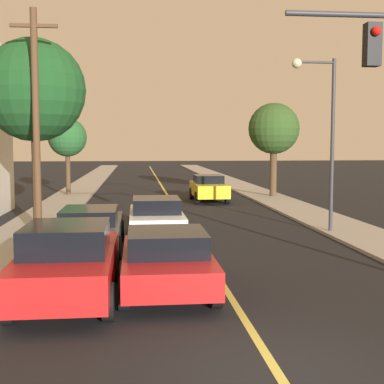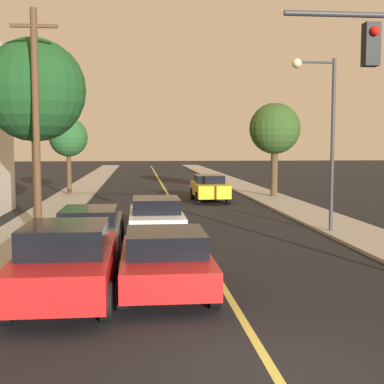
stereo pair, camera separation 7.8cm
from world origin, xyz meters
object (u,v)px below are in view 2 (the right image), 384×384
object	(u,v)px
car_far_oncoming	(209,188)
utility_pole_left	(36,119)
car_outer_lane_second	(90,227)
car_near_lane_second	(156,219)
car_near_lane_front	(165,259)
car_outer_lane_front	(67,261)
tree_left_far	(68,138)
streetlamp_right	(322,120)
tree_left_near	(34,91)
tree_right_near	(275,129)

from	to	relation	value
car_far_oncoming	utility_pole_left	world-z (taller)	utility_pole_left
car_far_oncoming	car_outer_lane_second	bearing A→B (deg)	67.72
car_near_lane_second	car_far_oncoming	xyz separation A→B (m)	(3.54, 12.63, 0.02)
car_near_lane_front	car_outer_lane_front	size ratio (longest dim) A/B	0.92
car_outer_lane_second	tree_left_far	bearing A→B (deg)	99.17
car_near_lane_front	car_outer_lane_second	size ratio (longest dim) A/B	0.86
car_far_oncoming	streetlamp_right	size ratio (longest dim) A/B	0.73
car_near_lane_front	tree_left_far	distance (m)	23.54
car_far_oncoming	tree_left_far	distance (m)	9.83
car_outer_lane_front	utility_pole_left	bearing A→B (deg)	104.46
car_outer_lane_front	tree_left_near	world-z (taller)	tree_left_near
car_near_lane_second	car_outer_lane_second	size ratio (longest dim) A/B	0.87
car_near_lane_front	tree_left_far	size ratio (longest dim) A/B	0.90
car_outer_lane_second	tree_right_near	xyz separation A→B (m)	(9.98, 15.58, 3.55)
car_outer_lane_second	utility_pole_left	distance (m)	4.49
car_near_lane_second	utility_pole_left	bearing A→B (deg)	168.80
streetlamp_right	tree_right_near	distance (m)	13.51
car_near_lane_second	utility_pole_left	xyz separation A→B (m)	(-4.10, 0.81, 3.41)
car_near_lane_front	tree_right_near	size ratio (longest dim) A/B	0.77
tree_left_far	tree_right_near	distance (m)	13.04
car_near_lane_second	tree_left_far	world-z (taller)	tree_left_far
utility_pole_left	car_outer_lane_front	bearing A→B (deg)	-75.54
utility_pole_left	tree_left_near	distance (m)	2.54
tree_left_near	tree_left_far	distance (m)	13.61
utility_pole_left	car_near_lane_front	bearing A→B (deg)	-60.05
car_outer_lane_second	car_far_oncoming	distance (m)	14.98
car_near_lane_second	car_outer_lane_front	world-z (taller)	car_outer_lane_front
car_outer_lane_second	streetlamp_right	world-z (taller)	streetlamp_right
utility_pole_left	tree_left_near	size ratio (longest dim) A/B	1.08
streetlamp_right	tree_right_near	xyz separation A→B (m)	(1.69, 13.40, 0.03)
tree_right_near	tree_left_far	bearing A→B (deg)	170.44
car_outer_lane_front	tree_right_near	world-z (taller)	tree_right_near
car_outer_lane_front	tree_left_near	bearing A→B (deg)	103.77
car_outer_lane_front	tree_left_near	size ratio (longest dim) A/B	0.66
car_near_lane_second	car_outer_lane_second	xyz separation A→B (m)	(-2.14, -1.23, -0.07)
car_near_lane_front	tree_right_near	xyz separation A→B (m)	(7.85, 20.64, 3.53)
tree_left_near	car_far_oncoming	bearing A→B (deg)	49.97
tree_left_near	utility_pole_left	bearing A→B (deg)	-78.62
car_near_lane_front	tree_left_near	world-z (taller)	tree_left_near
car_near_lane_front	streetlamp_right	distance (m)	10.13
car_outer_lane_front	car_near_lane_second	bearing A→B (deg)	72.53
utility_pole_left	streetlamp_right	bearing A→B (deg)	0.74
car_outer_lane_front	tree_left_far	bearing A→B (deg)	97.01
tree_left_far	tree_left_near	bearing A→B (deg)	-88.04
car_outer_lane_second	car_near_lane_front	bearing A→B (deg)	-67.13
car_far_oncoming	car_near_lane_second	bearing A→B (deg)	74.33
car_near_lane_second	car_outer_lane_second	distance (m)	2.47
streetlamp_right	tree_left_far	distance (m)	19.16
tree_right_near	car_outer_lane_second	bearing A→B (deg)	-122.66
tree_right_near	tree_left_near	bearing A→B (deg)	-137.54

